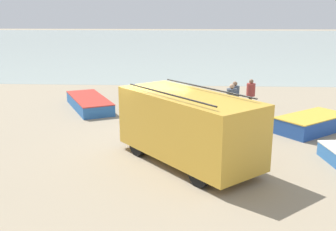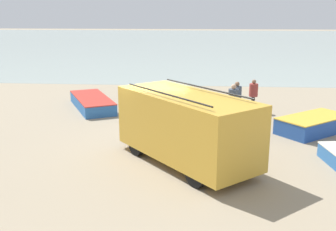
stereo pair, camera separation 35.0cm
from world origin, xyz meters
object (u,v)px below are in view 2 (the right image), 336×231
Objects in this scene: fishing_rowboat_1 at (316,124)px; fisherman_1 at (237,96)px; fisherman_2 at (233,99)px; fishing_rowboat_2 at (91,102)px; parked_van at (185,126)px; fisherman_3 at (253,93)px.

fishing_rowboat_1 is 2.18× the size of fisherman_1.
fishing_rowboat_2 is at bearing -39.17° from fisherman_2.
fishing_rowboat_2 is at bearing -5.83° from parked_van.
fisherman_3 is at bearing 85.84° from fishing_rowboat_1.
parked_van is 6.53m from fishing_rowboat_1.
fisherman_3 is at bearing -142.23° from fisherman_2.
fishing_rowboat_1 is (5.19, 3.85, -0.92)m from parked_van.
fisherman_3 reaches higher than fishing_rowboat_2.
parked_van is 5.43m from fisherman_2.
fishing_rowboat_1 is 3.55m from fisherman_2.
parked_van is 1.03× the size of fishing_rowboat_2.
fisherman_3 is (0.89, 0.95, -0.03)m from fisherman_1.
parked_van is at bearing 47.43° from fisherman_2.
parked_van reaches higher than fisherman_3.
fisherman_1 is (7.23, -1.24, 0.70)m from fishing_rowboat_2.
fishing_rowboat_2 is 8.15m from fisherman_3.
fishing_rowboat_1 is at bearing -42.74° from fisherman_3.
fishing_rowboat_2 is at bearing 55.10° from fisherman_1.
parked_van reaches higher than fishing_rowboat_1.
parked_van is 3.02× the size of fisherman_2.
parked_van is at bearing 135.03° from fisherman_1.
fisherman_2 reaches higher than fisherman_3.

